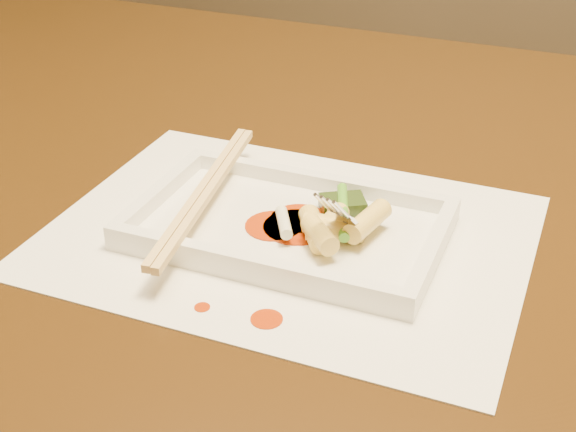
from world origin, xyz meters
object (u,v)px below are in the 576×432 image
at_px(placemat, 288,235).
at_px(plate_base, 288,230).
at_px(chopstick_a, 201,191).
at_px(table, 292,252).
at_px(fork, 378,153).

height_order(placemat, plate_base, plate_base).
bearing_deg(chopstick_a, table, 73.41).
bearing_deg(fork, plate_base, -165.58).
height_order(table, placemat, placemat).
relative_size(placemat, fork, 2.86).
relative_size(chopstick_a, fork, 1.79).
xyz_separation_m(placemat, fork, (0.07, 0.02, 0.08)).
bearing_deg(table, fork, -42.11).
height_order(placemat, fork, fork).
relative_size(table, chopstick_a, 5.58).
distance_m(table, placemat, 0.17).
height_order(table, plate_base, plate_base).
height_order(plate_base, chopstick_a, chopstick_a).
bearing_deg(placemat, table, 110.40).
bearing_deg(table, chopstick_a, -106.59).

